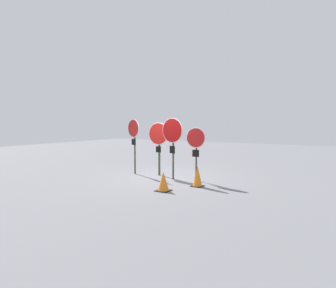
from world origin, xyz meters
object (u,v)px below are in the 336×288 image
Objects in this scene: stop_sign_2 at (172,135)px; stop_sign_3 at (196,142)px; traffic_cone_0 at (163,181)px; traffic_cone_1 at (197,176)px; stop_sign_1 at (159,139)px; stop_sign_0 at (134,134)px.

stop_sign_2 is 0.93m from stop_sign_3.
traffic_cone_0 is 0.87× the size of traffic_cone_1.
stop_sign_2 reaches higher than traffic_cone_1.
traffic_cone_1 is (2.11, -0.89, -1.13)m from stop_sign_1.
traffic_cone_0 is at bearing -54.88° from stop_sign_1.
traffic_cone_0 is 1.27m from traffic_cone_1.
stop_sign_2 is at bearing -23.62° from stop_sign_1.
stop_sign_1 is 0.93m from stop_sign_2.
traffic_cone_1 reaches higher than traffic_cone_0.
stop_sign_1 is at bearing 157.20° from traffic_cone_1.
traffic_cone_1 is at bearing 5.20° from stop_sign_0.
traffic_cone_1 is (1.28, -0.54, -1.33)m from stop_sign_2.
stop_sign_1 is at bearing 29.82° from stop_sign_0.
stop_sign_2 is at bearing -167.76° from stop_sign_3.
stop_sign_2 is at bearing 110.69° from traffic_cone_0.
stop_sign_3 is (0.87, 0.19, -0.26)m from stop_sign_2.
stop_sign_1 reaches higher than traffic_cone_1.
stop_sign_3 is 2.16m from traffic_cone_0.
stop_sign_3 reaches higher than traffic_cone_0.
traffic_cone_1 is at bearing -61.41° from stop_sign_3.
stop_sign_2 is at bearing 156.96° from traffic_cone_1.
stop_sign_2 is (1.89, -0.10, 0.02)m from stop_sign_0.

